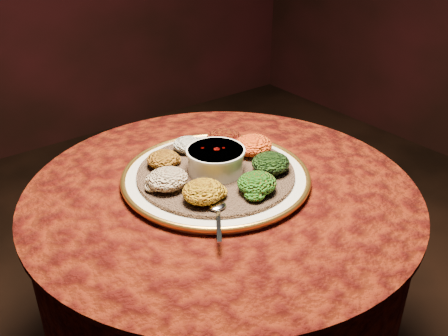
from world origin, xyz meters
TOP-DOWN VIEW (x-y plane):
  - table at (0.00, 0.00)m, footprint 0.96×0.96m
  - platter at (0.01, 0.03)m, footprint 0.47×0.47m
  - injera at (0.01, 0.03)m, footprint 0.50×0.50m
  - stew_bowl at (0.01, 0.03)m, footprint 0.14×0.14m
  - spoon at (-0.09, -0.11)m, footprint 0.10×0.12m
  - portion_ayib at (0.01, 0.17)m, footprint 0.08×0.07m
  - portion_kitfo at (0.11, 0.13)m, footprint 0.10×0.09m
  - portion_tikil at (0.14, 0.05)m, footprint 0.10×0.10m
  - portion_gomen at (0.12, -0.05)m, footprint 0.10×0.09m
  - portion_mixveg at (0.03, -0.10)m, footprint 0.09×0.09m
  - portion_kik at (-0.09, -0.06)m, footprint 0.10×0.09m
  - portion_timatim at (-0.13, 0.04)m, footprint 0.10×0.09m
  - portion_shiro at (-0.08, 0.14)m, footprint 0.08×0.08m

SIDE VIEW (x-z plane):
  - table at x=0.00m, z-range 0.19..0.92m
  - platter at x=0.01m, z-range 0.73..0.76m
  - injera at x=0.01m, z-range 0.75..0.76m
  - spoon at x=-0.09m, z-range 0.76..0.77m
  - portion_ayib at x=0.01m, z-range 0.76..0.80m
  - portion_shiro at x=-0.08m, z-range 0.76..0.80m
  - portion_mixveg at x=0.03m, z-range 0.76..0.81m
  - portion_gomen at x=0.12m, z-range 0.76..0.81m
  - portion_kik at x=-0.09m, z-range 0.76..0.81m
  - portion_timatim at x=-0.13m, z-range 0.76..0.81m
  - portion_kitfo at x=0.11m, z-range 0.76..0.81m
  - portion_tikil at x=0.14m, z-range 0.76..0.81m
  - stew_bowl at x=0.01m, z-range 0.77..0.83m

